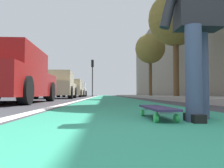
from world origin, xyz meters
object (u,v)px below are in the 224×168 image
(parked_car_mid, at_px, (57,86))
(parked_car_far, at_px, (71,89))
(skater_person, at_px, (198,17))
(street_tree_mid, at_px, (176,19))
(skateboard, at_px, (157,109))
(traffic_light, at_px, (92,71))
(street_tree_far, at_px, (150,49))
(parked_car_near, at_px, (7,77))
(parked_car_end, at_px, (78,90))

(parked_car_mid, height_order, parked_car_far, parked_car_mid)
(skater_person, height_order, street_tree_mid, street_tree_mid)
(skateboard, xyz_separation_m, traffic_light, (24.32, 1.83, 2.75))
(skater_person, relative_size, traffic_light, 0.40)
(parked_car_far, bearing_deg, street_tree_far, -110.86)
(traffic_light, relative_size, street_tree_far, 0.84)
(parked_car_mid, bearing_deg, parked_car_near, 179.89)
(skateboard, bearing_deg, skater_person, -113.36)
(skateboard, distance_m, parked_car_near, 5.32)
(skater_person, height_order, parked_car_far, skater_person)
(skater_person, distance_m, parked_car_near, 5.62)
(parked_car_near, bearing_deg, parked_car_mid, -0.11)
(parked_car_end, distance_m, traffic_light, 2.69)
(skateboard, xyz_separation_m, parked_car_far, (18.00, 3.29, 0.61))
(parked_car_mid, distance_m, street_tree_mid, 7.17)
(parked_car_end, height_order, street_tree_far, street_tree_far)
(skateboard, relative_size, parked_car_far, 0.20)
(parked_car_end, distance_m, street_tree_far, 10.97)
(skateboard, distance_m, traffic_light, 24.54)
(skater_person, relative_size, street_tree_far, 0.34)
(parked_car_far, xyz_separation_m, parked_car_end, (5.99, 0.13, -0.00))
(parked_car_far, xyz_separation_m, street_tree_mid, (-8.86, -6.28, 3.21))
(traffic_light, bearing_deg, skater_person, -174.92)
(skater_person, bearing_deg, parked_car_end, 8.87)
(parked_car_near, height_order, parked_car_far, parked_car_near)
(parked_car_end, relative_size, street_tree_mid, 0.84)
(parked_car_end, xyz_separation_m, street_tree_mid, (-14.85, -6.41, 3.22))
(parked_car_near, bearing_deg, parked_car_end, 0.79)
(parked_car_mid, distance_m, traffic_light, 13.52)
(skater_person, xyz_separation_m, street_tree_far, (15.75, -2.65, 2.76))
(skater_person, bearing_deg, parked_car_mid, 17.30)
(street_tree_far, bearing_deg, skater_person, 170.46)
(parked_car_near, relative_size, parked_car_far, 1.06)
(parked_car_near, distance_m, street_tree_mid, 8.48)
(skater_person, distance_m, parked_car_end, 24.43)
(parked_car_end, relative_size, street_tree_far, 0.92)
(skater_person, xyz_separation_m, parked_car_near, (4.39, 3.49, -0.23))
(street_tree_far, bearing_deg, traffic_light, 28.95)
(skater_person, distance_m, parked_car_mid, 11.71)
(skateboard, xyz_separation_m, street_tree_far, (15.60, -2.99, 3.60))
(skater_person, height_order, traffic_light, traffic_light)
(skateboard, relative_size, skater_person, 0.52)
(street_tree_mid, xyz_separation_m, street_tree_far, (6.46, 0.00, -0.22))
(street_tree_mid, height_order, street_tree_far, street_tree_mid)
(parked_car_end, bearing_deg, skateboard, -171.88)
(parked_car_mid, bearing_deg, street_tree_mid, -107.16)
(skater_person, xyz_separation_m, parked_car_end, (24.14, 3.77, -0.24))
(parked_car_far, relative_size, traffic_light, 1.05)
(parked_car_near, height_order, street_tree_mid, street_tree_mid)
(parked_car_mid, bearing_deg, parked_car_end, 1.26)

